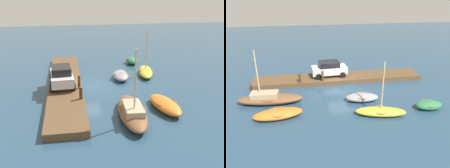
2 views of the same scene
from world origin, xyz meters
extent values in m
plane|color=navy|center=(0.00, 0.00, 0.00)|extent=(84.00, 84.00, 0.00)
cube|color=brown|center=(0.00, -1.88, 0.25)|extent=(18.72, 2.83, 0.50)
ellipsoid|color=#939399|center=(-1.41, 3.50, 0.36)|extent=(3.18, 1.73, 0.73)
torus|color=olive|center=(-1.41, 3.50, 0.56)|extent=(1.67, 1.67, 0.07)
ellipsoid|color=gold|center=(-2.28, 6.27, 0.34)|extent=(4.38, 2.17, 0.68)
torus|color=olive|center=(-2.28, 6.27, 0.53)|extent=(1.67, 1.67, 0.07)
cylinder|color=#C6B284|center=(-2.29, 6.27, 2.60)|extent=(0.12, 0.12, 4.10)
ellipsoid|color=brown|center=(6.99, 2.62, 0.42)|extent=(5.96, 2.17, 0.84)
torus|color=olive|center=(6.99, 2.62, 0.65)|extent=(2.01, 2.01, 0.07)
cube|color=tan|center=(7.43, 2.60, 0.89)|extent=(2.47, 1.34, 0.44)
cylinder|color=#C6B284|center=(7.82, 2.57, 2.85)|extent=(0.12, 0.12, 4.36)
ellipsoid|color=orange|center=(6.07, 5.34, 0.37)|extent=(4.16, 2.14, 0.75)
torus|color=olive|center=(6.07, 5.34, 0.58)|extent=(1.87, 1.87, 0.07)
ellipsoid|color=#2D7A4C|center=(-6.77, 5.89, 0.38)|extent=(2.40, 1.47, 0.76)
torus|color=olive|center=(-6.77, 5.89, 0.59)|extent=(1.49, 1.49, 0.07)
cylinder|color=#47331E|center=(1.85, -0.71, 1.05)|extent=(0.23, 0.23, 1.10)
cylinder|color=#47331E|center=(4.25, -0.71, 0.97)|extent=(0.26, 0.26, 0.93)
cube|color=silver|center=(0.96, -2.16, 1.22)|extent=(4.00, 2.06, 0.78)
cube|color=black|center=(0.96, -2.16, 1.90)|extent=(2.27, 1.74, 0.59)
cylinder|color=black|center=(2.26, -1.17, 0.82)|extent=(0.65, 0.26, 0.64)
cylinder|color=black|center=(2.37, -2.99, 0.82)|extent=(0.65, 0.26, 0.64)
cylinder|color=black|center=(-0.46, -1.34, 0.82)|extent=(0.65, 0.26, 0.64)
cylinder|color=black|center=(-0.34, -3.16, 0.82)|extent=(0.65, 0.26, 0.64)
camera|label=1|loc=(23.73, -1.56, 8.61)|focal=44.06mm
camera|label=2|loc=(3.80, 21.92, 9.94)|focal=36.61mm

